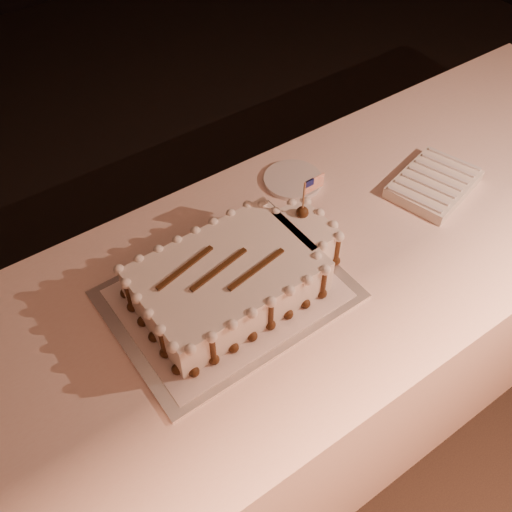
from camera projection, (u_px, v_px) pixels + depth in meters
banquet_table at (318, 329)px, 1.72m from camera, size 2.40×0.80×0.75m
cake_board at (228, 295)px, 1.33m from camera, size 0.54×0.41×0.01m
doily at (228, 293)px, 1.32m from camera, size 0.48×0.37×0.00m
sheet_cake at (237, 274)px, 1.30m from camera, size 0.51×0.30×0.20m
napkin_stack at (434, 184)px, 1.56m from camera, size 0.28×0.23×0.04m
side_plate at (293, 180)px, 1.59m from camera, size 0.16×0.16×0.01m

